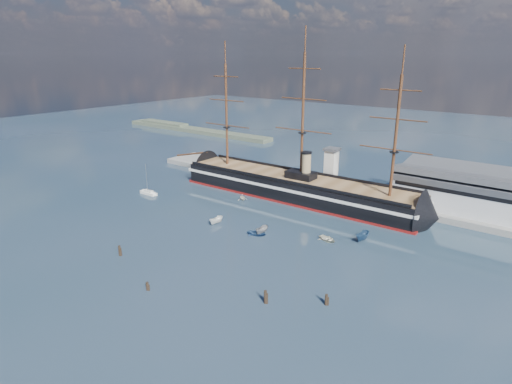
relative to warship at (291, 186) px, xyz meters
The scene contains 17 objects.
ground 21.16m from the warship, 74.38° to the right, with size 600.00×600.00×0.00m, color #1D3443.
quay 22.70m from the warship, 45.74° to the left, with size 180.00×18.00×2.00m, color slate.
warehouse 66.78m from the warship, 17.46° to the left, with size 63.00×21.00×11.60m.
quay_tower 16.60m from the warship, 56.53° to the left, with size 5.00×5.00×15.00m.
shoreline 153.27m from the warship, 150.70° to the left, with size 120.00×10.00×4.00m.
warship is the anchor object (origin of this frame).
sailboat 52.48m from the warship, 145.99° to the right, with size 7.25×2.27×11.53m.
motorboat_a 35.72m from the warship, 96.96° to the right, with size 6.27×2.30×2.51m, color silver.
motorboat_b 36.30m from the warship, 72.78° to the right, with size 3.50×1.40×1.63m, color #315687.
motorboat_c 34.96m from the warship, 71.13° to the right, with size 6.35×2.33×2.54m, color gray.
motorboat_d 18.28m from the warship, 131.70° to the right, with size 6.17×2.67×2.26m, color silver.
motorboat_e 38.69m from the warship, 42.00° to the right, with size 3.40×1.36×1.59m, color beige.
motorboat_f 41.38m from the warship, 28.57° to the right, with size 7.19×2.64×2.88m, color navy.
piling_near_left 66.97m from the warship, 98.02° to the right, with size 0.64×0.64×3.50m, color black.
piling_near_mid 73.55m from the warship, 82.38° to the right, with size 0.64×0.64×2.63m, color black.
piling_near_right 69.87m from the warship, 61.48° to the right, with size 0.64×0.64×3.66m, color black.
piling_far_right 69.62m from the warship, 51.15° to the right, with size 0.64×0.64×3.11m, color black.
Camera 1 is at (73.11, -63.81, 49.39)m, focal length 30.00 mm.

